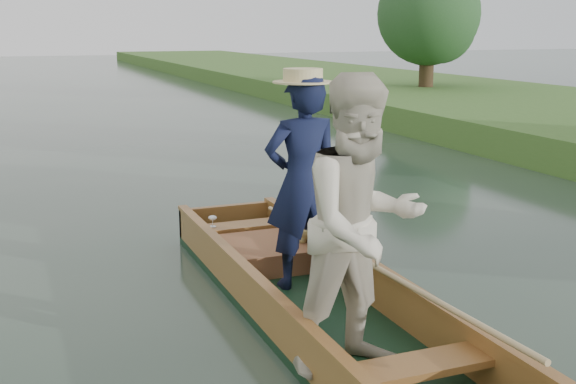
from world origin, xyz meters
name	(u,v)px	position (x,y,z in m)	size (l,w,h in m)	color
ground	(315,317)	(0.00, 0.00, 0.00)	(120.00, 120.00, 0.00)	#283D30
trees_far	(145,18)	(0.30, 8.46, 2.53)	(22.83, 15.95, 4.40)	#47331E
punt	(328,238)	(-0.03, -0.32, 0.79)	(1.23, 5.00, 2.09)	black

